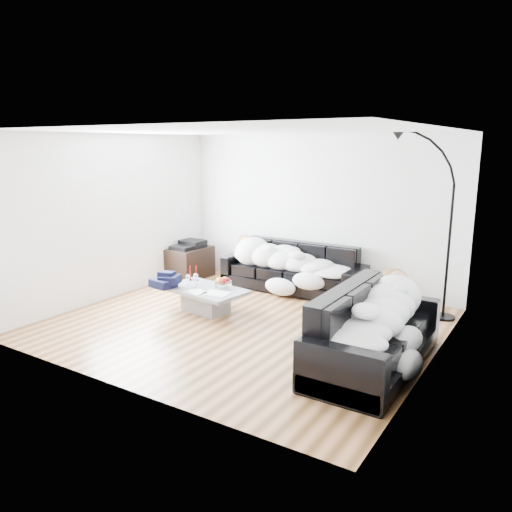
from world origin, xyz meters
The scene contains 24 objects.
ground centered at (0.00, 0.00, 0.00)m, with size 5.00×5.00×0.00m, color brown.
wall_back centered at (0.00, 2.25, 1.30)m, with size 5.00×0.02×2.60m, color silver.
wall_left centered at (-2.50, 0.00, 1.30)m, with size 0.02×4.50×2.60m, color silver.
wall_right centered at (2.50, 0.00, 1.30)m, with size 0.02×4.50×2.60m, color silver.
ceiling centered at (0.00, 0.00, 2.60)m, with size 5.00×5.00×0.00m, color white.
sofa_back centered at (-0.20, 1.77, 0.40)m, with size 2.42×0.84×0.79m, color black.
sofa_right centered at (1.98, -0.36, 0.43)m, with size 2.15×0.92×0.87m, color black.
sleeper_back centered at (-0.20, 1.72, 0.63)m, with size 2.05×0.71×0.41m, color white, non-canonical shape.
sleeper_right centered at (1.98, -0.36, 0.65)m, with size 1.84×0.78×0.45m, color white, non-canonical shape.
teal_cushion centered at (1.92, 0.31, 0.72)m, with size 0.36×0.30×0.20m, color #0E6440.
coffee_table centered at (-0.77, 0.11, 0.18)m, with size 1.22×0.71×0.35m, color #939699.
fruit_bowl centered at (-0.58, 0.30, 0.43)m, with size 0.26×0.26×0.16m, color white.
wine_glass_a centered at (-1.02, 0.20, 0.44)m, with size 0.07×0.07×0.17m, color white.
wine_glass_b centered at (-1.10, 0.12, 0.44)m, with size 0.07×0.07×0.16m, color white.
wine_glass_c centered at (-0.93, 0.07, 0.44)m, with size 0.07×0.07×0.16m, color white.
candle_left centered at (-1.23, 0.33, 0.47)m, with size 0.04×0.04×0.23m, color maroon.
candle_right centered at (-1.15, 0.38, 0.47)m, with size 0.04×0.04×0.24m, color maroon.
newspaper_a centered at (-0.47, -0.02, 0.36)m, with size 0.36×0.28×0.01m, color silver.
newspaper_b centered at (-0.74, -0.10, 0.36)m, with size 0.28×0.20×0.01m, color silver.
navy_jacket centered at (-1.29, -0.13, 0.53)m, with size 0.37×0.31×0.19m, color black, non-canonical shape.
shoes centered at (0.99, 0.42, 0.05)m, with size 0.46×0.33×0.10m, color #472311, non-canonical shape.
av_cabinet centered at (-2.22, 1.51, 0.28)m, with size 0.56×0.82×0.56m, color black.
stereo centered at (-2.22, 1.51, 0.63)m, with size 0.44×0.34×0.13m, color black.
floor_lamp centered at (2.29, 1.69, 1.17)m, with size 0.85×0.34×2.34m, color black, non-canonical shape.
Camera 1 is at (3.64, -5.47, 2.43)m, focal length 35.00 mm.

